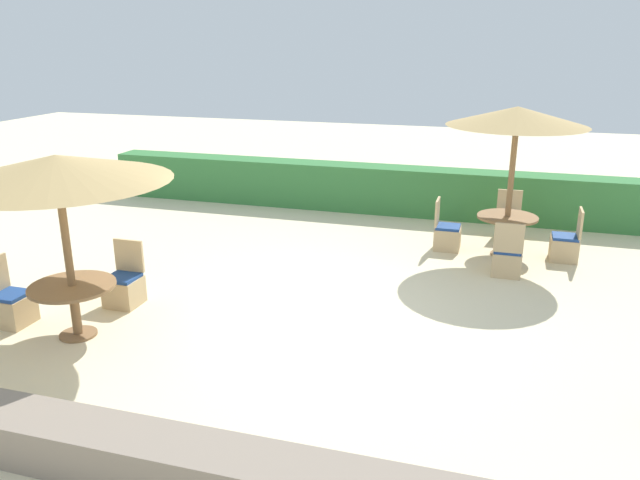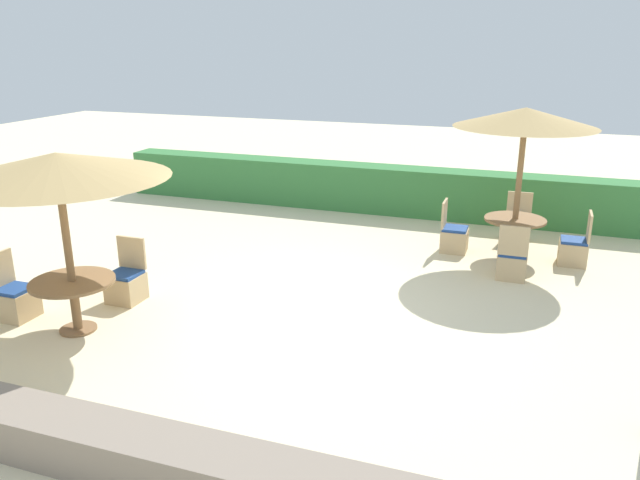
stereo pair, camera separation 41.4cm
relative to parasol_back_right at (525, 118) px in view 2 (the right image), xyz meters
name	(u,v)px [view 2 (the right image)]	position (x,y,z in m)	size (l,w,h in m)	color
ground_plane	(306,313)	(-2.62, -3.36, -2.44)	(40.00, 40.00, 0.00)	beige
hedge_row	(395,190)	(-2.62, 2.27, -1.93)	(13.00, 0.70, 1.02)	#387A3D
stone_border	(156,459)	(-2.62, -7.08, -2.22)	(10.00, 0.56, 0.45)	gray
parasol_back_right	(525,118)	(0.00, 0.00, 0.00)	(2.35, 2.35, 2.62)	olive
round_table_back_right	(514,227)	(0.00, 0.00, -1.88)	(1.05, 1.05, 0.73)	olive
patio_chair_back_right_south	(512,263)	(0.04, -1.00, -2.18)	(0.46, 0.46, 0.93)	tan
patio_chair_back_right_east	(574,250)	(1.01, 0.03, -2.18)	(0.46, 0.46, 0.93)	tan
patio_chair_back_right_north	(517,229)	(0.03, 0.99, -2.18)	(0.46, 0.46, 0.93)	tan
patio_chair_back_right_west	(454,237)	(-1.04, 0.05, -2.18)	(0.46, 0.46, 0.93)	tan
parasol_front_left	(57,166)	(-5.30, -4.87, -0.23)	(2.75, 2.75, 2.38)	olive
round_table_front_left	(73,291)	(-5.30, -4.87, -1.88)	(1.08, 1.08, 0.71)	olive
patio_chair_front_left_north	(126,284)	(-5.27, -3.82, -2.18)	(0.46, 0.46, 0.93)	tan
patio_chair_front_left_west	(15,300)	(-6.36, -4.82, -2.18)	(0.46, 0.46, 0.93)	tan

